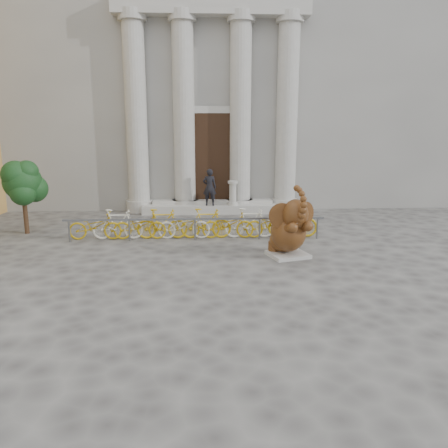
{
  "coord_description": "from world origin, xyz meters",
  "views": [
    {
      "loc": [
        -0.45,
        -9.25,
        3.53
      ],
      "look_at": [
        0.11,
        1.92,
        1.1
      ],
      "focal_mm": 35.0,
      "sensor_mm": 36.0,
      "label": 1
    }
  ],
  "objects_px": {
    "elephant_statue": "(289,231)",
    "pedestrian": "(210,187)",
    "bike_rack": "(195,224)",
    "tree": "(23,183)"
  },
  "relations": [
    {
      "from": "bike_rack",
      "to": "elephant_statue",
      "type": "bearing_deg",
      "value": -40.18
    },
    {
      "from": "elephant_statue",
      "to": "tree",
      "type": "height_order",
      "value": "tree"
    },
    {
      "from": "elephant_statue",
      "to": "tree",
      "type": "distance_m",
      "value": 9.13
    },
    {
      "from": "elephant_statue",
      "to": "pedestrian",
      "type": "xyz_separation_m",
      "value": [
        -2.11,
        6.52,
        0.39
      ]
    },
    {
      "from": "tree",
      "to": "pedestrian",
      "type": "xyz_separation_m",
      "value": [
        6.36,
        3.27,
        -0.62
      ]
    },
    {
      "from": "elephant_statue",
      "to": "bike_rack",
      "type": "xyz_separation_m",
      "value": [
        -2.69,
        2.27,
        -0.25
      ]
    },
    {
      "from": "elephant_statue",
      "to": "tree",
      "type": "bearing_deg",
      "value": 142.31
    },
    {
      "from": "elephant_statue",
      "to": "tree",
      "type": "relative_size",
      "value": 0.82
    },
    {
      "from": "elephant_statue",
      "to": "tree",
      "type": "xyz_separation_m",
      "value": [
        -8.48,
        3.25,
        1.01
      ]
    },
    {
      "from": "pedestrian",
      "to": "bike_rack",
      "type": "bearing_deg",
      "value": 86.27
    }
  ]
}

